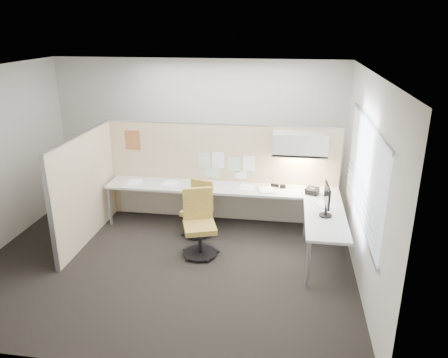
% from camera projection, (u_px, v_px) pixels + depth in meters
% --- Properties ---
extents(floor, '(5.50, 4.50, 0.01)m').
position_uv_depth(floor, '(170.00, 259.00, 6.67)').
color(floor, black).
rests_on(floor, ground).
extents(ceiling, '(5.50, 4.50, 0.01)m').
position_uv_depth(ceiling, '(161.00, 71.00, 5.72)').
color(ceiling, white).
rests_on(ceiling, wall_back).
extents(wall_back, '(5.50, 0.02, 2.80)m').
position_uv_depth(wall_back, '(198.00, 134.00, 8.29)').
color(wall_back, beige).
rests_on(wall_back, ground).
extents(wall_front, '(5.50, 0.02, 2.80)m').
position_uv_depth(wall_front, '(100.00, 248.00, 4.11)').
color(wall_front, beige).
rests_on(wall_front, ground).
extents(wall_right, '(0.02, 4.50, 2.80)m').
position_uv_depth(wall_right, '(365.00, 182.00, 5.81)').
color(wall_right, beige).
rests_on(wall_right, ground).
extents(window_pane, '(0.01, 2.80, 1.30)m').
position_uv_depth(window_pane, '(365.00, 171.00, 5.76)').
color(window_pane, '#8E97A5').
rests_on(window_pane, wall_right).
extents(partition_back, '(4.10, 0.06, 1.75)m').
position_uv_depth(partition_back, '(221.00, 173.00, 7.79)').
color(partition_back, '#CAB18C').
rests_on(partition_back, floor).
extents(partition_left, '(0.06, 2.20, 1.75)m').
position_uv_depth(partition_left, '(86.00, 188.00, 7.05)').
color(partition_left, '#CAB18C').
rests_on(partition_left, floor).
extents(desk, '(4.00, 2.07, 0.73)m').
position_uv_depth(desk, '(239.00, 198.00, 7.39)').
color(desk, beige).
rests_on(desk, floor).
extents(overhead_bin, '(0.90, 0.36, 0.38)m').
position_uv_depth(overhead_bin, '(300.00, 144.00, 7.19)').
color(overhead_bin, beige).
rests_on(overhead_bin, partition_back).
extents(task_light_strip, '(0.60, 0.06, 0.02)m').
position_uv_depth(task_light_strip, '(299.00, 156.00, 7.26)').
color(task_light_strip, '#FFEABF').
rests_on(task_light_strip, overhead_bin).
extents(pinned_papers, '(1.01, 0.00, 0.47)m').
position_uv_depth(pinned_papers, '(225.00, 165.00, 7.69)').
color(pinned_papers, '#8CBF8C').
rests_on(pinned_papers, partition_back).
extents(poster, '(0.28, 0.00, 0.35)m').
position_uv_depth(poster, '(133.00, 140.00, 7.80)').
color(poster, orange).
rests_on(poster, partition_back).
extents(chair_left, '(0.53, 0.54, 0.91)m').
position_uv_depth(chair_left, '(199.00, 210.00, 7.34)').
color(chair_left, black).
rests_on(chair_left, floor).
extents(chair_right, '(0.60, 0.62, 1.01)m').
position_uv_depth(chair_right, '(199.00, 225.00, 6.69)').
color(chair_right, black).
rests_on(chair_right, floor).
extents(monitor, '(0.19, 0.45, 0.48)m').
position_uv_depth(monitor, '(327.00, 199.00, 6.29)').
color(monitor, black).
rests_on(monitor, desk).
extents(phone, '(0.26, 0.25, 0.12)m').
position_uv_depth(phone, '(312.00, 191.00, 7.20)').
color(phone, black).
rests_on(phone, desk).
extents(stapler, '(0.15, 0.07, 0.05)m').
position_uv_depth(stapler, '(275.00, 185.00, 7.52)').
color(stapler, black).
rests_on(stapler, desk).
extents(tape_dispenser, '(0.10, 0.07, 0.06)m').
position_uv_depth(tape_dispenser, '(283.00, 186.00, 7.46)').
color(tape_dispenser, black).
rests_on(tape_dispenser, desk).
extents(coat_hook, '(0.18, 0.47, 1.40)m').
position_uv_depth(coat_hook, '(52.00, 171.00, 6.18)').
color(coat_hook, silver).
rests_on(coat_hook, partition_left).
extents(paper_stack_0, '(0.27, 0.33, 0.03)m').
position_uv_depth(paper_stack_0, '(134.00, 182.00, 7.69)').
color(paper_stack_0, white).
rests_on(paper_stack_0, desk).
extents(paper_stack_1, '(0.28, 0.34, 0.02)m').
position_uv_depth(paper_stack_1, '(170.00, 184.00, 7.64)').
color(paper_stack_1, white).
rests_on(paper_stack_1, desk).
extents(paper_stack_2, '(0.25, 0.32, 0.02)m').
position_uv_depth(paper_stack_2, '(246.00, 188.00, 7.47)').
color(paper_stack_2, white).
rests_on(paper_stack_2, desk).
extents(paper_stack_3, '(0.30, 0.35, 0.03)m').
position_uv_depth(paper_stack_3, '(266.00, 190.00, 7.35)').
color(paper_stack_3, white).
rests_on(paper_stack_3, desk).
extents(paper_stack_4, '(0.32, 0.36, 0.02)m').
position_uv_depth(paper_stack_4, '(325.00, 205.00, 6.76)').
color(paper_stack_4, white).
rests_on(paper_stack_4, desk).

